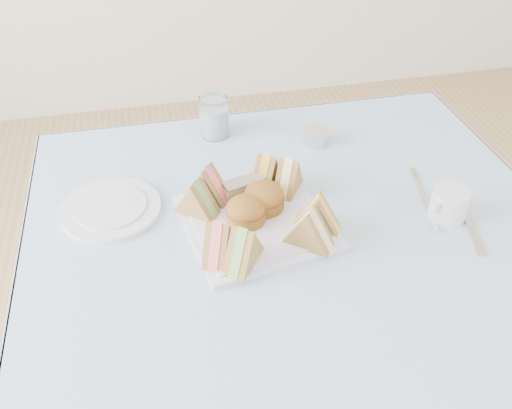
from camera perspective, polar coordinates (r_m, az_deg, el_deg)
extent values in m
cube|color=brown|center=(1.28, 4.21, -16.79)|extent=(0.90, 0.90, 0.74)
cube|color=#98B2D8|center=(1.00, 5.20, -4.63)|extent=(1.02, 1.02, 0.01)
cube|color=silver|center=(1.03, 0.00, -1.90)|extent=(0.30, 0.30, 0.01)
cylinder|color=brown|center=(1.01, -1.07, -0.66)|extent=(0.10, 0.10, 0.05)
cylinder|color=brown|center=(1.04, 0.84, 0.76)|extent=(0.11, 0.11, 0.05)
cube|color=beige|center=(1.08, -1.37, 1.71)|extent=(0.09, 0.05, 0.04)
cylinder|color=silver|center=(1.10, -15.03, -0.46)|extent=(0.25, 0.25, 0.01)
cylinder|color=white|center=(1.28, -4.41, 9.27)|extent=(0.07, 0.07, 0.10)
cylinder|color=silver|center=(1.27, 6.26, 7.08)|extent=(0.08, 0.08, 0.04)
cube|color=silver|center=(1.12, 21.44, -1.46)|extent=(0.07, 0.20, 0.00)
cube|color=silver|center=(1.13, 17.45, 0.05)|extent=(0.05, 0.17, 0.00)
cylinder|color=silver|center=(1.10, 19.65, 0.06)|extent=(0.09, 0.09, 0.06)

